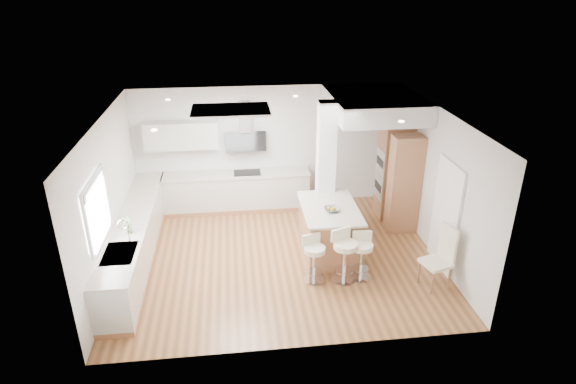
{
  "coord_description": "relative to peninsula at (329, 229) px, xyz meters",
  "views": [
    {
      "loc": [
        -0.78,
        -7.94,
        5.01
      ],
      "look_at": [
        0.22,
        0.4,
        1.2
      ],
      "focal_mm": 30.0,
      "sensor_mm": 36.0,
      "label": 1
    }
  ],
  "objects": [
    {
      "name": "wall_back",
      "position": [
        -0.98,
        2.4,
        0.91
      ],
      "size": [
        6.0,
        0.04,
        2.8
      ],
      "primitive_type": "cube",
      "color": "silver",
      "rests_on": "ground"
    },
    {
      "name": "bar_stool_a",
      "position": [
        -0.45,
        -0.94,
        0.0
      ],
      "size": [
        0.49,
        0.49,
        0.88
      ],
      "rotation": [
        0.0,
        0.0,
        0.28
      ],
      "color": "silver",
      "rests_on": "ground"
    },
    {
      "name": "doorway_right",
      "position": [
        1.99,
        -0.7,
        0.51
      ],
      "size": [
        0.05,
        1.0,
        2.1
      ],
      "color": "#3E3831",
      "rests_on": "ground"
    },
    {
      "name": "wall_left",
      "position": [
        -3.98,
        -0.1,
        0.91
      ],
      "size": [
        0.04,
        5.0,
        2.8
      ],
      "primitive_type": "cube",
      "color": "silver",
      "rests_on": "ground"
    },
    {
      "name": "bar_stool_b",
      "position": [
        0.08,
        -0.99,
        0.06
      ],
      "size": [
        0.57,
        0.57,
        0.98
      ],
      "rotation": [
        0.0,
        0.0,
        0.37
      ],
      "color": "silver",
      "rests_on": "ground"
    },
    {
      "name": "dining_chair",
      "position": [
        1.71,
        -1.33,
        0.13
      ],
      "size": [
        0.56,
        0.56,
        1.16
      ],
      "rotation": [
        0.0,
        0.0,
        0.29
      ],
      "color": "beige",
      "rests_on": "ground"
    },
    {
      "name": "window_left",
      "position": [
        -3.93,
        -1.0,
        1.2
      ],
      "size": [
        0.06,
        1.28,
        1.07
      ],
      "color": "white",
      "rests_on": "ground"
    },
    {
      "name": "peninsula",
      "position": [
        0.0,
        0.0,
        0.0
      ],
      "size": [
        1.07,
        1.61,
        1.05
      ],
      "rotation": [
        0.0,
        0.0,
        -0.01
      ],
      "color": "#A97048",
      "rests_on": "ground"
    },
    {
      "name": "oven_column",
      "position": [
        1.7,
        1.13,
        0.56
      ],
      "size": [
        0.63,
        1.21,
        2.1
      ],
      "color": "#A97048",
      "rests_on": "ground"
    },
    {
      "name": "pillar",
      "position": [
        0.07,
        0.85,
        0.91
      ],
      "size": [
        0.35,
        0.35,
        2.8
      ],
      "color": "white",
      "rests_on": "ground"
    },
    {
      "name": "ground",
      "position": [
        -0.98,
        -0.1,
        -0.49
      ],
      "size": [
        6.0,
        6.0,
        0.0
      ],
      "primitive_type": "plane",
      "color": "#935F36",
      "rests_on": "ground"
    },
    {
      "name": "counter_back",
      "position": [
        -1.89,
        2.13,
        0.2
      ],
      "size": [
        3.62,
        0.63,
        2.5
      ],
      "color": "#A97048",
      "rests_on": "ground"
    },
    {
      "name": "counter_left",
      "position": [
        -3.68,
        0.13,
        -0.03
      ],
      "size": [
        0.63,
        4.5,
        1.35
      ],
      "color": "#A97048",
      "rests_on": "ground"
    },
    {
      "name": "soffit",
      "position": [
        1.12,
        1.3,
        2.11
      ],
      "size": [
        1.78,
        2.2,
        0.4
      ],
      "color": "silver",
      "rests_on": "ground"
    },
    {
      "name": "ceiling",
      "position": [
        -0.98,
        -0.1,
        -0.49
      ],
      "size": [
        6.0,
        5.0,
        0.02
      ],
      "primitive_type": "cube",
      "color": "silver",
      "rests_on": "ground"
    },
    {
      "name": "skylight",
      "position": [
        -1.77,
        0.5,
        2.28
      ],
      "size": [
        4.1,
        2.1,
        0.06
      ],
      "color": "white",
      "rests_on": "ground"
    },
    {
      "name": "bar_stool_c",
      "position": [
        0.41,
        -0.94,
        0.01
      ],
      "size": [
        0.46,
        0.46,
        0.89
      ],
      "rotation": [
        0.0,
        0.0,
        -0.17
      ],
      "color": "silver",
      "rests_on": "ground"
    },
    {
      "name": "wall_right",
      "position": [
        2.02,
        -0.1,
        0.91
      ],
      "size": [
        0.04,
        5.0,
        2.8
      ],
      "primitive_type": "cube",
      "color": "silver",
      "rests_on": "ground"
    }
  ]
}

